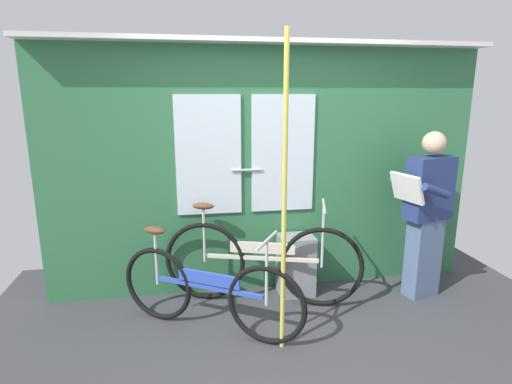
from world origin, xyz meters
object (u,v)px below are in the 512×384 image
trash_bin_by_wall (296,265)px  handrail_pole (284,201)px  bicycle_leaning_behind (261,262)px  passenger_reading_newspaper (426,212)px  bicycle_near_door (208,291)px

trash_bin_by_wall → handrail_pole: 1.26m
bicycle_leaning_behind → passenger_reading_newspaper: size_ratio=1.12×
bicycle_leaning_behind → passenger_reading_newspaper: 1.60m
handrail_pole → passenger_reading_newspaper: bearing=21.7°
bicycle_near_door → bicycle_leaning_behind: bicycle_leaning_behind is taller
passenger_reading_newspaper → handrail_pole: 1.66m
passenger_reading_newspaper → trash_bin_by_wall: bearing=-26.7°
bicycle_leaning_behind → trash_bin_by_wall: 0.40m
bicycle_near_door → passenger_reading_newspaper: (2.05, 0.27, 0.48)m
passenger_reading_newspaper → handrail_pole: handrail_pole is taller
bicycle_near_door → bicycle_leaning_behind: bearing=68.7°
bicycle_near_door → trash_bin_by_wall: (0.88, 0.52, -0.06)m
bicycle_near_door → bicycle_leaning_behind: 0.65m
trash_bin_by_wall → handrail_pole: bearing=-111.6°
passenger_reading_newspaper → trash_bin_by_wall: (-1.17, 0.24, -0.54)m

